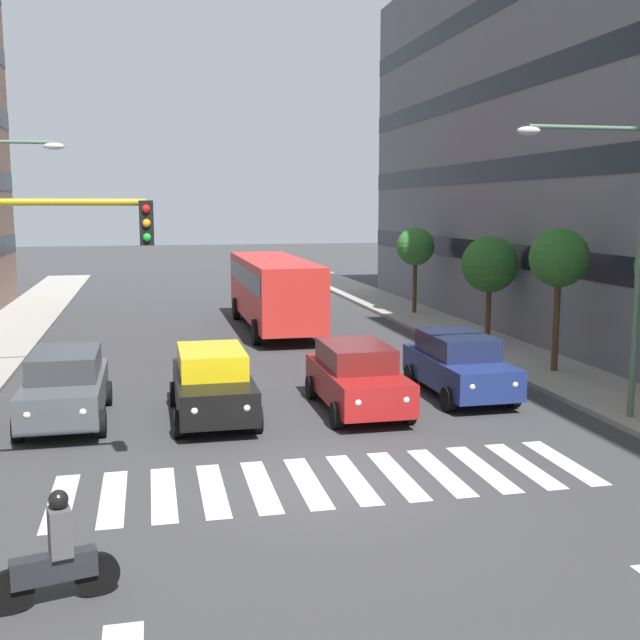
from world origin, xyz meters
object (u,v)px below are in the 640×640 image
object	(u,v)px
bus_behind_traffic	(273,286)
street_tree_2	(490,265)
motorcycle_with_rider	(56,558)
street_lamp_left	(619,238)
street_tree_1	(559,259)
car_0	(459,364)
street_tree_3	(415,247)
car_3	(65,386)
car_1	(357,377)
car_2	(212,383)

from	to	relation	value
bus_behind_traffic	street_tree_2	distance (m)	9.20
motorcycle_with_rider	street_lamp_left	size ratio (longest dim) A/B	0.24
bus_behind_traffic	street_tree_1	world-z (taller)	street_tree_1
street_tree_2	bus_behind_traffic	bearing A→B (deg)	-36.05
car_0	motorcycle_with_rider	distance (m)	13.46
motorcycle_with_rider	street_tree_2	size ratio (longest dim) A/B	0.42
motorcycle_with_rider	street_tree_3	size ratio (longest dim) A/B	0.41
street_lamp_left	street_tree_3	size ratio (longest dim) A/B	1.72
bus_behind_traffic	street_tree_3	xyz separation A→B (m)	(-7.24, -2.57, 1.42)
street_tree_2	street_lamp_left	bearing A→B (deg)	80.78
car_3	street_tree_1	size ratio (longest dim) A/B	1.01
car_1	street_tree_2	size ratio (longest dim) A/B	1.12
car_0	car_1	distance (m)	3.27
street_lamp_left	street_tree_3	world-z (taller)	street_lamp_left
car_3	car_0	bearing A→B (deg)	-178.25
car_2	bus_behind_traffic	world-z (taller)	bus_behind_traffic
street_tree_3	car_0	bearing A→B (deg)	74.94
car_2	motorcycle_with_rider	distance (m)	9.09
car_3	bus_behind_traffic	size ratio (longest dim) A/B	0.42
street_tree_2	street_tree_3	world-z (taller)	street_tree_3
street_tree_1	car_2	bearing A→B (deg)	13.36
car_1	street_tree_3	xyz separation A→B (m)	(-7.24, -16.04, 2.39)
car_2	street_tree_3	bearing A→B (deg)	-124.42
street_tree_1	street_tree_2	distance (m)	5.49
car_1	car_2	bearing A→B (deg)	-1.42
car_0	street_tree_1	distance (m)	5.12
car_3	street_tree_2	size ratio (longest dim) A/B	1.12
car_0	car_2	world-z (taller)	same
car_0	motorcycle_with_rider	bearing A→B (deg)	44.45
car_3	street_tree_2	xyz separation A→B (m)	(-14.58, -7.57, 2.15)
bus_behind_traffic	street_tree_2	xyz separation A→B (m)	(-7.37, 5.37, 1.18)
car_2	street_tree_2	size ratio (longest dim) A/B	1.12
bus_behind_traffic	street_tree_2	world-z (taller)	street_tree_2
car_1	motorcycle_with_rider	distance (m)	10.72
car_0	street_tree_2	world-z (taller)	street_tree_2
car_2	bus_behind_traffic	distance (m)	13.91
motorcycle_with_rider	street_tree_3	bearing A→B (deg)	-119.09
car_1	street_tree_3	size ratio (longest dim) A/B	1.09
car_2	street_lamp_left	world-z (taller)	street_lamp_left
street_lamp_left	street_tree_1	world-z (taller)	street_lamp_left
bus_behind_traffic	street_tree_2	bearing A→B (deg)	143.95
car_3	street_tree_2	world-z (taller)	street_tree_2
car_2	street_tree_1	xyz separation A→B (m)	(-10.78, -2.56, 2.74)
street_lamp_left	motorcycle_with_rider	bearing A→B (deg)	26.51
car_0	car_3	world-z (taller)	same
car_1	street_tree_2	distance (m)	11.17
car_2	street_tree_1	bearing A→B (deg)	-166.64
motorcycle_with_rider	street_lamp_left	xyz separation A→B (m)	(-12.09, -6.03, 3.84)
car_1	street_lamp_left	bearing A→B (deg)	155.81
car_1	street_tree_3	distance (m)	17.76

